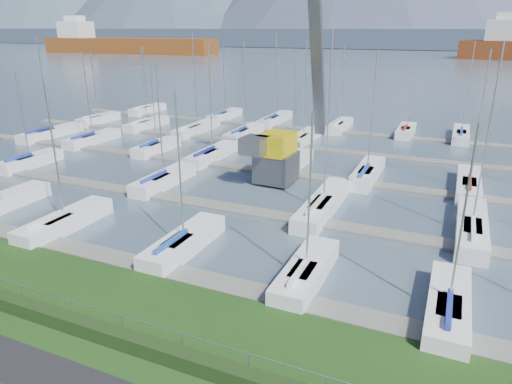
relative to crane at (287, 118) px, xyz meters
The scene contains 8 objects.
water 235.60m from the crane, 89.38° to the left, with size 800.00×540.00×0.20m, color #485A69.
hedge 25.50m from the crane, 84.11° to the right, with size 80.00×0.70×0.70m, color #1D3413.
fence 24.96m from the crane, 84.02° to the right, with size 0.04×0.04×80.00m, color gray.
foothill 305.53m from the crane, 89.52° to the left, with size 900.00×80.00×12.00m, color #3F4B5C.
docks 6.30m from the crane, 30.64° to the left, with size 90.00×41.60×0.25m.
crane is the anchor object (origin of this frame).
cargo_ship_west 229.97m from the crane, 132.72° to the left, with size 97.48×24.81×21.50m.
sailboat_fleet 4.41m from the crane, 69.91° to the left, with size 75.34×49.92×13.75m.
Camera 1 is at (10.94, -12.80, 12.79)m, focal length 32.00 mm.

